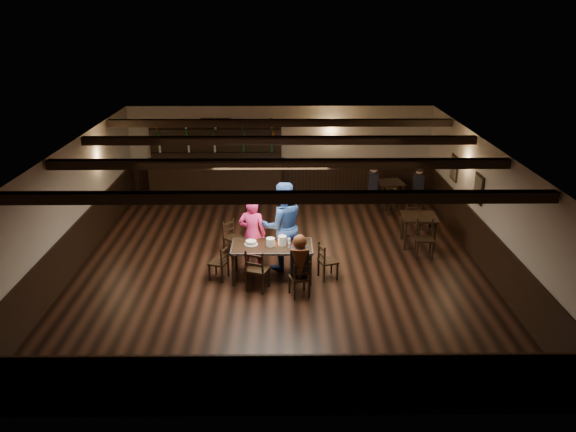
{
  "coord_description": "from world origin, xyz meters",
  "views": [
    {
      "loc": [
        0.07,
        -11.45,
        5.47
      ],
      "look_at": [
        0.18,
        0.2,
        1.07
      ],
      "focal_mm": 35.0,
      "sensor_mm": 36.0,
      "label": 1
    }
  ],
  "objects_px": {
    "chair_near_right": "(301,276)",
    "woman_pink": "(252,234)",
    "dining_table": "(272,249)",
    "chair_near_left": "(256,267)",
    "man_blue": "(282,226)",
    "bar_counter": "(216,174)",
    "cake": "(251,243)"
  },
  "relations": [
    {
      "from": "chair_near_left",
      "to": "chair_near_right",
      "type": "height_order",
      "value": "chair_near_left"
    },
    {
      "from": "dining_table",
      "to": "chair_near_left",
      "type": "distance_m",
      "value": 0.68
    },
    {
      "from": "man_blue",
      "to": "cake",
      "type": "height_order",
      "value": "man_blue"
    },
    {
      "from": "dining_table",
      "to": "cake",
      "type": "bearing_deg",
      "value": 173.36
    },
    {
      "from": "chair_near_right",
      "to": "bar_counter",
      "type": "bearing_deg",
      "value": 110.46
    },
    {
      "from": "cake",
      "to": "bar_counter",
      "type": "height_order",
      "value": "bar_counter"
    },
    {
      "from": "chair_near_right",
      "to": "man_blue",
      "type": "relative_size",
      "value": 0.4
    },
    {
      "from": "chair_near_left",
      "to": "woman_pink",
      "type": "bearing_deg",
      "value": 96.63
    },
    {
      "from": "chair_near_left",
      "to": "man_blue",
      "type": "bearing_deg",
      "value": 64.24
    },
    {
      "from": "chair_near_left",
      "to": "man_blue",
      "type": "xyz_separation_m",
      "value": [
        0.53,
        1.1,
        0.46
      ]
    },
    {
      "from": "dining_table",
      "to": "chair_near_right",
      "type": "distance_m",
      "value": 1.05
    },
    {
      "from": "man_blue",
      "to": "bar_counter",
      "type": "distance_m",
      "value": 5.28
    },
    {
      "from": "chair_near_right",
      "to": "cake",
      "type": "height_order",
      "value": "cake"
    },
    {
      "from": "chair_near_left",
      "to": "bar_counter",
      "type": "distance_m",
      "value": 6.16
    },
    {
      "from": "chair_near_right",
      "to": "woman_pink",
      "type": "bearing_deg",
      "value": 127.65
    },
    {
      "from": "dining_table",
      "to": "chair_near_left",
      "type": "xyz_separation_m",
      "value": [
        -0.31,
        -0.58,
        -0.15
      ]
    },
    {
      "from": "chair_near_left",
      "to": "chair_near_right",
      "type": "distance_m",
      "value": 0.93
    },
    {
      "from": "woman_pink",
      "to": "cake",
      "type": "relative_size",
      "value": 5.92
    },
    {
      "from": "chair_near_left",
      "to": "cake",
      "type": "height_order",
      "value": "chair_near_left"
    },
    {
      "from": "man_blue",
      "to": "bar_counter",
      "type": "bearing_deg",
      "value": -82.89
    },
    {
      "from": "man_blue",
      "to": "chair_near_right",
      "type": "bearing_deg",
      "value": 89.84
    },
    {
      "from": "man_blue",
      "to": "bar_counter",
      "type": "xyz_separation_m",
      "value": [
        -1.98,
        4.89,
        -0.26
      ]
    },
    {
      "from": "chair_near_right",
      "to": "woman_pink",
      "type": "xyz_separation_m",
      "value": [
        -1.01,
        1.31,
        0.36
      ]
    },
    {
      "from": "chair_near_left",
      "to": "woman_pink",
      "type": "distance_m",
      "value": 1.09
    },
    {
      "from": "chair_near_left",
      "to": "woman_pink",
      "type": "height_order",
      "value": "woman_pink"
    },
    {
      "from": "chair_near_right",
      "to": "man_blue",
      "type": "distance_m",
      "value": 1.5
    },
    {
      "from": "woman_pink",
      "to": "cake",
      "type": "xyz_separation_m",
      "value": [
        -0.01,
        -0.41,
        -0.03
      ]
    },
    {
      "from": "chair_near_left",
      "to": "bar_counter",
      "type": "xyz_separation_m",
      "value": [
        -1.45,
        5.99,
        0.2
      ]
    },
    {
      "from": "dining_table",
      "to": "chair_near_left",
      "type": "height_order",
      "value": "chair_near_left"
    },
    {
      "from": "man_blue",
      "to": "woman_pink",
      "type": "bearing_deg",
      "value": -10.16
    },
    {
      "from": "dining_table",
      "to": "man_blue",
      "type": "height_order",
      "value": "man_blue"
    },
    {
      "from": "dining_table",
      "to": "woman_pink",
      "type": "distance_m",
      "value": 0.64
    }
  ]
}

